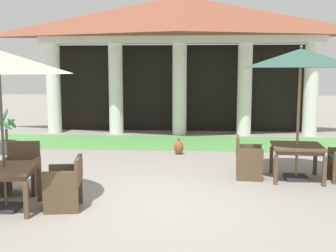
% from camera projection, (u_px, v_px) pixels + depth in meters
% --- Properties ---
extents(ground_plane, '(60.00, 60.00, 0.00)m').
position_uv_depth(ground_plane, '(160.00, 202.00, 7.08)').
color(ground_plane, gray).
extents(background_pavilion, '(10.02, 2.79, 4.65)m').
position_uv_depth(background_pavilion, '(180.00, 30.00, 14.14)').
color(background_pavilion, white).
rests_on(background_pavilion, ground).
extents(lawn_strip, '(11.82, 2.58, 0.01)m').
position_uv_depth(lawn_strip, '(177.00, 143.00, 12.79)').
color(lawn_strip, '#519347').
rests_on(lawn_strip, ground).
extents(patio_table_near_foreground, '(1.05, 1.05, 0.71)m').
position_uv_depth(patio_table_near_foreground, '(297.00, 150.00, 8.43)').
color(patio_table_near_foreground, brown).
rests_on(patio_table_near_foreground, ground).
extents(patio_umbrella_near_foreground, '(2.21, 2.21, 2.69)m').
position_uv_depth(patio_umbrella_near_foreground, '(301.00, 59.00, 8.19)').
color(patio_umbrella_near_foreground, '#2D2D2D').
rests_on(patio_umbrella_near_foreground, ground).
extents(patio_chair_near_foreground_west, '(0.58, 0.64, 0.85)m').
position_uv_depth(patio_chair_near_foreground_west, '(248.00, 158.00, 8.60)').
color(patio_chair_near_foreground_west, brown).
rests_on(patio_chair_near_foreground_west, ground).
extents(patio_table_mid_left, '(1.05, 1.05, 0.70)m').
position_uv_depth(patio_table_mid_left, '(5.00, 173.00, 6.59)').
color(patio_table_mid_left, brown).
rests_on(patio_table_mid_left, ground).
extents(patio_chair_mid_left_east, '(0.62, 0.64, 0.84)m').
position_uv_depth(patio_chair_mid_left_east, '(65.00, 184.00, 6.69)').
color(patio_chair_mid_left_east, brown).
rests_on(patio_chair_mid_left_east, ground).
extents(patio_chair_mid_left_north, '(0.68, 0.62, 0.91)m').
position_uv_depth(patio_chair_mid_left_north, '(21.00, 170.00, 7.55)').
color(patio_chair_mid_left_north, brown).
rests_on(patio_chair_mid_left_north, ground).
extents(potted_palm_left_edge, '(0.57, 0.58, 1.21)m').
position_uv_depth(potted_palm_left_edge, '(7.00, 141.00, 11.09)').
color(potted_palm_left_edge, '#47423D').
rests_on(potted_palm_left_edge, ground).
extents(terracotta_urn, '(0.25, 0.25, 0.44)m').
position_uv_depth(terracotta_urn, '(179.00, 147.00, 11.04)').
color(terracotta_urn, brown).
rests_on(terracotta_urn, ground).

